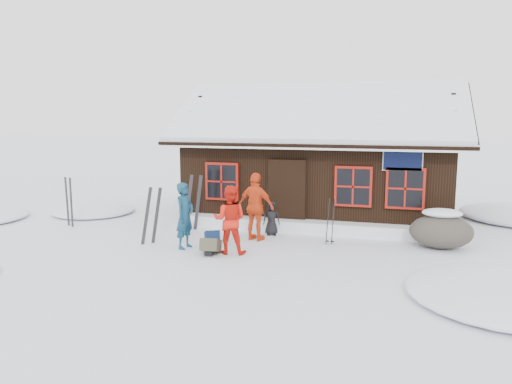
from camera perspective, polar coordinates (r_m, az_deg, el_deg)
ground at (r=12.71m, az=-2.92°, el=-6.41°), size 120.00×120.00×0.00m
mountain_hut at (r=16.85m, az=7.44°, el=2.75°), size 8.90×6.09×4.42m
snow_drift at (r=14.41m, az=5.67°, el=-3.89°), size 7.60×0.60×0.35m
snow_mounds at (r=14.06m, az=5.99°, el=-4.96°), size 20.60×13.20×0.48m
skier_teal at (r=12.63m, az=-8.14°, el=-2.69°), size 0.50×0.67×1.67m
skier_orange_left at (r=12.05m, az=-3.01°, el=-3.18°), size 0.88×0.73×1.67m
skier_orange_right at (r=13.28m, az=-0.00°, el=-1.70°), size 1.15×0.71×1.83m
skier_crouched at (r=13.93m, az=1.78°, el=-3.01°), size 0.53×0.42×0.96m
boulder at (r=13.42m, az=20.41°, el=-4.12°), size 1.55×1.16×0.90m
ski_pair_left at (r=13.25m, az=-11.85°, el=-2.73°), size 0.56×0.27×1.54m
ski_pair_mid at (r=16.04m, az=-20.57°, el=-1.14°), size 0.34×0.18×1.54m
ski_pair_right at (r=14.61m, az=-7.19°, el=-1.29°), size 0.56×0.24×1.67m
ski_poles at (r=13.05m, az=8.49°, el=-3.46°), size 0.22×0.11×1.24m
backpack_blue at (r=13.11m, az=-5.05°, el=-5.36°), size 0.55×0.60×0.27m
backpack_olive at (r=12.14m, az=-5.20°, el=-6.44°), size 0.48×0.60×0.30m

